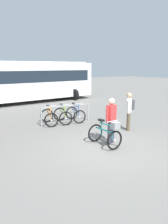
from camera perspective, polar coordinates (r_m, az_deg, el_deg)
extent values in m
plane|color=slate|center=(7.61, 5.15, -9.27)|extent=(80.00, 80.00, 0.00)
cylinder|color=#99999E|center=(10.26, -11.01, -1.41)|extent=(0.06, 0.06, 0.85)
cylinder|color=#99999E|center=(11.18, 1.08, -0.09)|extent=(0.06, 0.06, 0.85)
cylinder|color=#99999E|center=(10.58, -4.74, 1.52)|extent=(2.45, 0.25, 0.05)
torus|color=black|center=(11.06, -9.62, -0.90)|extent=(0.66, 0.22, 0.66)
cylinder|color=#B7B7BC|center=(11.06, -9.62, -0.90)|extent=(0.09, 0.08, 0.08)
torus|color=black|center=(10.08, -8.52, -2.10)|extent=(0.66, 0.22, 0.66)
cylinder|color=#B7B7BC|center=(10.08, -8.52, -2.10)|extent=(0.09, 0.08, 0.08)
cube|color=orange|center=(10.52, -9.14, -0.28)|extent=(0.23, 0.90, 0.04)
cube|color=orange|center=(10.43, -9.12, 0.87)|extent=(0.16, 0.61, 0.04)
cylinder|color=orange|center=(10.69, -9.34, 0.17)|extent=(0.03, 0.03, 0.55)
cube|color=black|center=(10.63, -9.39, 1.62)|extent=(0.17, 0.26, 0.06)
cylinder|color=orange|center=(10.13, -8.72, -0.22)|extent=(0.03, 0.03, 0.63)
cylinder|color=#B7B7BC|center=(10.07, -8.78, 1.54)|extent=(0.51, 0.14, 0.03)
torus|color=black|center=(11.28, -6.32, -0.55)|extent=(0.67, 0.21, 0.66)
cylinder|color=#B7B7BC|center=(11.28, -6.32, -0.55)|extent=(0.09, 0.08, 0.08)
torus|color=black|center=(10.33, -4.78, -1.68)|extent=(0.67, 0.21, 0.66)
cylinder|color=#B7B7BC|center=(10.33, -4.78, -1.68)|extent=(0.09, 0.08, 0.08)
cube|color=#9ED14C|center=(10.76, -5.61, 0.08)|extent=(0.21, 0.91, 0.04)
cube|color=#9ED14C|center=(10.67, -5.56, 1.21)|extent=(0.15, 0.61, 0.04)
cylinder|color=#9ED14C|center=(10.92, -5.89, 0.52)|extent=(0.03, 0.03, 0.55)
cube|color=black|center=(10.87, -5.92, 1.94)|extent=(0.16, 0.26, 0.06)
cylinder|color=#9ED14C|center=(10.37, -5.01, 0.16)|extent=(0.03, 0.03, 0.63)
cylinder|color=#B7B7BC|center=(10.31, -5.05, 1.88)|extent=(0.52, 0.12, 0.03)
torus|color=black|center=(11.54, -3.20, -0.22)|extent=(0.66, 0.16, 0.66)
cylinder|color=#B7B7BC|center=(11.54, -3.20, -0.22)|extent=(0.09, 0.07, 0.08)
torus|color=black|center=(10.62, -1.18, -1.26)|extent=(0.66, 0.16, 0.66)
cylinder|color=#B7B7BC|center=(10.62, -1.18, -1.26)|extent=(0.09, 0.07, 0.08)
cube|color=#2D56B7|center=(11.03, -2.24, 0.42)|extent=(0.16, 0.91, 0.04)
cube|color=#2D56B7|center=(10.94, -2.15, 1.53)|extent=(0.12, 0.61, 0.04)
cylinder|color=#2D56B7|center=(11.19, -2.60, 0.84)|extent=(0.03, 0.03, 0.55)
cube|color=black|center=(11.14, -2.62, 2.23)|extent=(0.15, 0.25, 0.06)
cylinder|color=#2D56B7|center=(10.66, -1.45, 0.53)|extent=(0.03, 0.03, 0.63)
cylinder|color=#B7B7BC|center=(10.61, -1.46, 2.19)|extent=(0.52, 0.10, 0.03)
torus|color=black|center=(8.10, 2.95, -5.45)|extent=(0.66, 0.10, 0.66)
cylinder|color=#B7B7BC|center=(8.10, 2.95, -5.45)|extent=(0.08, 0.06, 0.08)
torus|color=black|center=(7.38, 7.97, -7.31)|extent=(0.66, 0.10, 0.66)
cylinder|color=#B7B7BC|center=(7.38, 7.97, -7.31)|extent=(0.08, 0.06, 0.08)
cube|color=teal|center=(7.67, 5.37, -4.74)|extent=(0.09, 0.92, 0.04)
cube|color=teal|center=(7.57, 5.65, -3.20)|extent=(0.07, 0.61, 0.04)
cylinder|color=teal|center=(7.78, 4.49, -4.08)|extent=(0.03, 0.03, 0.55)
cube|color=black|center=(7.71, 4.52, -2.12)|extent=(0.13, 0.25, 0.06)
cylinder|color=teal|center=(7.37, 7.37, -4.75)|extent=(0.03, 0.03, 0.63)
cylinder|color=#B7B7BC|center=(7.28, 7.44, -2.37)|extent=(0.52, 0.06, 0.03)
cube|color=gray|center=(7.21, 8.19, -3.52)|extent=(0.27, 0.21, 0.22)
cylinder|color=#383842|center=(7.90, 6.63, -5.37)|extent=(0.14, 0.14, 0.82)
cylinder|color=#383842|center=(8.04, 7.40, -5.08)|extent=(0.14, 0.14, 0.82)
cube|color=red|center=(7.79, 7.14, -0.30)|extent=(0.38, 0.28, 0.58)
cylinder|color=red|center=(7.64, 6.04, -0.89)|extent=(0.09, 0.09, 0.55)
cylinder|color=red|center=(7.99, 7.95, -0.38)|extent=(0.09, 0.09, 0.55)
sphere|color=beige|center=(7.72, 7.22, 2.75)|extent=(0.22, 0.22, 0.22)
cylinder|color=brown|center=(9.61, 11.46, -2.41)|extent=(0.14, 0.14, 0.82)
cylinder|color=brown|center=(9.78, 11.43, -2.16)|extent=(0.14, 0.14, 0.82)
cube|color=white|center=(9.55, 11.62, 1.79)|extent=(0.38, 0.39, 0.58)
cylinder|color=white|center=(9.34, 11.53, 1.26)|extent=(0.09, 0.09, 0.55)
cylinder|color=white|center=(9.77, 11.44, 1.73)|extent=(0.09, 0.09, 0.55)
sphere|color=tan|center=(9.49, 11.72, 4.29)|extent=(0.22, 0.22, 0.22)
cube|color=#3F3F44|center=(9.56, 12.58, 1.88)|extent=(0.28, 0.29, 0.40)
cube|color=silver|center=(17.43, -13.80, 7.92)|extent=(10.17, 3.30, 2.70)
cube|color=#19232D|center=(17.41, -13.85, 9.07)|extent=(9.37, 3.26, 0.84)
cube|color=silver|center=(17.40, -14.02, 12.49)|extent=(9.15, 2.97, 0.08)
cylinder|color=black|center=(18.03, -2.46, 4.54)|extent=(0.32, 0.92, 0.90)
cylinder|color=black|center=(20.12, -6.54, 5.23)|extent=(0.32, 0.92, 0.90)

